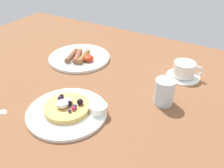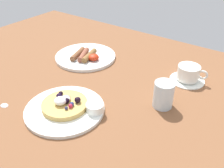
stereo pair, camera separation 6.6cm
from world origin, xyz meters
The scene contains 9 objects.
ground_plane centered at (0.00, 0.00, -1.50)cm, with size 175.81×114.35×3.00cm, color brown.
pancake_plate centered at (-4.14, -15.75, 0.55)cm, with size 24.93×24.93×1.10cm, color white.
pancake_with_berries centered at (-4.51, -15.24, 2.30)cm, with size 14.34×14.34×3.91cm.
syrup_ramekin centered at (4.54, -11.31, 2.49)cm, with size 5.50×5.50×2.69cm.
breakfast_plate centered at (-23.13, 15.82, 0.62)cm, with size 26.22×26.22×1.24cm, color white.
fried_breakfast centered at (-21.62, 13.70, 2.35)cm, with size 12.74×12.46×2.74cm.
coffee_saucer centered at (20.20, 23.90, 0.43)cm, with size 12.81×12.81×0.86cm, color white.
coffee_cup centered at (20.35, 23.92, 3.63)cm, with size 10.97×8.10×5.35cm.
water_glass centered at (19.43, 4.65, 4.35)cm, with size 6.43×6.43×8.69cm, color silver.
Camera 1 is at (37.72, -59.41, 49.21)cm, focal length 39.37 mm.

